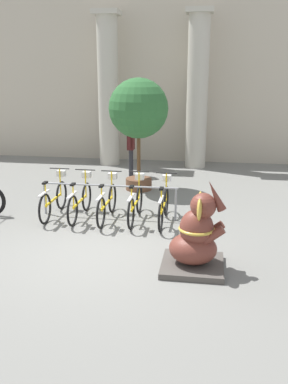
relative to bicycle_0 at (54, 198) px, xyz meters
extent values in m
plane|color=slate|center=(1.48, -1.87, -0.41)|extent=(60.00, 60.00, 0.00)
cube|color=#BCB29E|center=(1.48, 6.73, 2.59)|extent=(20.00, 0.20, 6.00)
cylinder|color=#BCB7A8|center=(-0.04, 5.73, 2.09)|extent=(0.70, 0.70, 5.00)
cube|color=#BCB7A8|center=(-0.04, 5.73, 4.67)|extent=(0.88, 0.88, 0.16)
cylinder|color=#BCB7A8|center=(3.01, 5.73, 2.09)|extent=(0.70, 0.70, 5.00)
cube|color=#BCB7A8|center=(3.01, 5.73, 4.67)|extent=(0.88, 0.88, 0.16)
cylinder|color=gray|center=(-0.25, 0.08, -0.03)|extent=(0.05, 0.05, 0.75)
cylinder|color=gray|center=(2.81, 0.08, -0.03)|extent=(0.05, 0.05, 0.75)
cylinder|color=gray|center=(1.28, 0.08, 0.34)|extent=(3.16, 0.04, 0.04)
torus|color=black|center=(0.00, 0.50, -0.07)|extent=(0.05, 0.68, 0.68)
torus|color=black|center=(0.00, -0.58, -0.07)|extent=(0.05, 0.68, 0.68)
cube|color=yellow|center=(0.00, -0.04, -0.02)|extent=(0.04, 0.98, 0.04)
cube|color=silver|center=(0.00, -0.58, 0.29)|extent=(0.06, 0.57, 0.03)
cylinder|color=yellow|center=(0.00, -0.48, 0.21)|extent=(0.03, 0.03, 0.55)
cube|color=black|center=(0.00, -0.48, 0.50)|extent=(0.08, 0.18, 0.04)
cylinder|color=yellow|center=(0.00, 0.46, 0.27)|extent=(0.03, 0.03, 0.67)
cylinder|color=black|center=(0.00, 0.46, 0.61)|extent=(0.48, 0.03, 0.03)
cube|color=silver|center=(0.00, 0.56, 0.47)|extent=(0.20, 0.16, 0.14)
torus|color=black|center=(0.64, 0.47, -0.07)|extent=(0.05, 0.68, 0.68)
torus|color=black|center=(0.64, -0.61, -0.07)|extent=(0.05, 0.68, 0.68)
cube|color=yellow|center=(0.64, -0.07, -0.02)|extent=(0.04, 0.98, 0.04)
cube|color=silver|center=(0.64, -0.61, 0.29)|extent=(0.06, 0.57, 0.03)
cylinder|color=yellow|center=(0.64, -0.51, 0.21)|extent=(0.03, 0.03, 0.55)
cube|color=black|center=(0.64, -0.51, 0.50)|extent=(0.08, 0.18, 0.04)
cylinder|color=yellow|center=(0.64, 0.43, 0.27)|extent=(0.03, 0.03, 0.67)
cylinder|color=black|center=(0.64, 0.43, 0.61)|extent=(0.48, 0.03, 0.03)
cube|color=silver|center=(0.64, 0.53, 0.47)|extent=(0.20, 0.16, 0.14)
torus|color=black|center=(1.28, 0.43, -0.07)|extent=(0.05, 0.68, 0.68)
torus|color=black|center=(1.28, -0.64, -0.07)|extent=(0.05, 0.68, 0.68)
cube|color=yellow|center=(1.28, -0.11, -0.02)|extent=(0.04, 0.98, 0.04)
cube|color=silver|center=(1.28, -0.64, 0.29)|extent=(0.06, 0.57, 0.03)
cylinder|color=yellow|center=(1.28, -0.54, 0.21)|extent=(0.03, 0.03, 0.55)
cube|color=black|center=(1.28, -0.54, 0.50)|extent=(0.08, 0.18, 0.04)
cylinder|color=yellow|center=(1.28, 0.39, 0.27)|extent=(0.03, 0.03, 0.67)
cylinder|color=black|center=(1.28, 0.39, 0.61)|extent=(0.48, 0.03, 0.03)
cube|color=silver|center=(1.28, 0.49, 0.47)|extent=(0.20, 0.16, 0.14)
torus|color=black|center=(1.92, 0.48, -0.07)|extent=(0.05, 0.68, 0.68)
torus|color=black|center=(1.92, -0.60, -0.07)|extent=(0.05, 0.68, 0.68)
cube|color=yellow|center=(1.92, -0.06, -0.02)|extent=(0.04, 0.98, 0.04)
cube|color=silver|center=(1.92, -0.60, 0.29)|extent=(0.06, 0.57, 0.03)
cylinder|color=yellow|center=(1.92, -0.50, 0.21)|extent=(0.03, 0.03, 0.55)
cube|color=black|center=(1.92, -0.50, 0.50)|extent=(0.08, 0.18, 0.04)
cylinder|color=yellow|center=(1.92, 0.44, 0.27)|extent=(0.03, 0.03, 0.67)
cylinder|color=black|center=(1.92, 0.44, 0.61)|extent=(0.48, 0.03, 0.03)
cube|color=silver|center=(1.92, 0.54, 0.47)|extent=(0.20, 0.16, 0.14)
torus|color=black|center=(2.56, 0.43, -0.07)|extent=(0.05, 0.68, 0.68)
torus|color=black|center=(2.56, -0.65, -0.07)|extent=(0.05, 0.68, 0.68)
cube|color=yellow|center=(2.56, -0.11, -0.02)|extent=(0.04, 0.98, 0.04)
cube|color=silver|center=(2.56, -0.65, 0.29)|extent=(0.06, 0.57, 0.03)
cylinder|color=yellow|center=(2.56, -0.55, 0.21)|extent=(0.03, 0.03, 0.55)
cube|color=black|center=(2.56, -0.55, 0.50)|extent=(0.08, 0.18, 0.04)
cylinder|color=yellow|center=(2.56, 0.39, 0.27)|extent=(0.03, 0.03, 0.67)
cylinder|color=black|center=(2.56, 0.39, 0.61)|extent=(0.48, 0.03, 0.03)
cube|color=silver|center=(2.56, 0.49, 0.47)|extent=(0.20, 0.16, 0.14)
cube|color=#4C4742|center=(3.30, -2.29, -0.36)|extent=(1.05, 1.05, 0.10)
ellipsoid|color=brown|center=(3.30, -2.29, -0.04)|extent=(0.81, 0.72, 0.52)
ellipsoid|color=brown|center=(3.35, -2.29, 0.32)|extent=(0.57, 0.52, 0.67)
sphere|color=brown|center=(3.44, -2.29, 0.72)|extent=(0.43, 0.43, 0.43)
ellipsoid|color=gold|center=(3.38, -2.07, 0.72)|extent=(0.08, 0.31, 0.36)
ellipsoid|color=gold|center=(3.38, -2.50, 0.72)|extent=(0.08, 0.31, 0.36)
cone|color=brown|center=(3.63, -2.29, 0.90)|extent=(0.37, 0.15, 0.54)
cylinder|color=brown|center=(3.61, -2.17, 0.24)|extent=(0.42, 0.14, 0.38)
cylinder|color=brown|center=(3.61, -2.40, 0.24)|extent=(0.42, 0.14, 0.38)
torus|color=gold|center=(3.35, -2.29, 0.32)|extent=(0.60, 0.60, 0.05)
cylinder|color=#28282D|center=(1.04, 4.19, 0.01)|extent=(0.11, 0.11, 0.85)
cylinder|color=#28282D|center=(1.04, 4.02, 0.01)|extent=(0.11, 0.11, 0.85)
cube|color=#4C1919|center=(1.04, 4.10, 0.75)|extent=(0.20, 0.32, 0.63)
sphere|color=tan|center=(1.04, 4.10, 1.21)|extent=(0.23, 0.23, 0.23)
cylinder|color=#4C1919|center=(1.04, 4.30, 0.79)|extent=(0.07, 0.07, 0.57)
cylinder|color=#4C1919|center=(1.04, 3.90, 0.79)|extent=(0.07, 0.07, 0.57)
cylinder|color=brown|center=(1.56, 2.53, -0.25)|extent=(0.73, 0.73, 0.32)
cylinder|color=brown|center=(1.56, 2.53, 0.56)|extent=(0.10, 0.10, 1.30)
sphere|color=#2D6633|center=(1.56, 2.53, 1.86)|extent=(1.62, 1.62, 1.62)
camera|label=1|loc=(3.52, -9.00, 2.86)|focal=40.00mm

